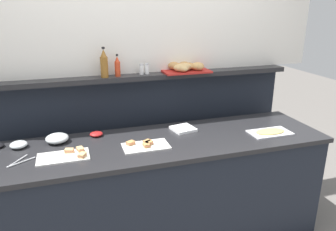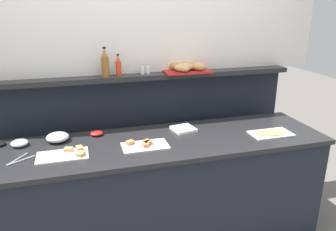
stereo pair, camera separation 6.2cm
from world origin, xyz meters
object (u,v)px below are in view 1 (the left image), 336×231
at_px(condiment_bowl_red, 96,134).
at_px(salt_shaker, 142,69).
at_px(sandwich_platter_front, 145,145).
at_px(hot_sauce_bottle, 117,67).
at_px(serving_tongs, 19,162).
at_px(vinegar_bottle_amber, 104,64).
at_px(glass_bowl_large, 19,145).
at_px(napkin_stack, 183,129).
at_px(cold_cuts_platter, 270,132).
at_px(pepper_shaker, 147,69).
at_px(bread_basket, 185,67).
at_px(sandwich_platter_side, 66,156).
at_px(glass_bowl_medium, 57,139).

distance_m(condiment_bowl_red, salt_shaker, 0.64).
bearing_deg(sandwich_platter_front, hot_sauce_bottle, 100.53).
distance_m(serving_tongs, vinegar_bottle_amber, 0.95).
distance_m(sandwich_platter_front, salt_shaker, 0.69).
relative_size(glass_bowl_large, condiment_bowl_red, 1.21).
bearing_deg(napkin_stack, condiment_bowl_red, 172.95).
bearing_deg(sandwich_platter_front, salt_shaker, 78.26).
bearing_deg(serving_tongs, cold_cuts_platter, -1.52).
relative_size(salt_shaker, pepper_shaker, 1.00).
xyz_separation_m(napkin_stack, bread_basket, (0.11, 0.28, 0.44)).
relative_size(sandwich_platter_side, glass_bowl_medium, 2.03).
relative_size(sandwich_platter_front, serving_tongs, 2.02).
relative_size(glass_bowl_large, pepper_shaker, 1.37).
distance_m(glass_bowl_large, pepper_shaker, 1.13).
height_order(sandwich_platter_front, hot_sauce_bottle, hot_sauce_bottle).
relative_size(sandwich_platter_front, pepper_shaker, 3.76).
height_order(sandwich_platter_side, serving_tongs, sandwich_platter_side).
bearing_deg(napkin_stack, glass_bowl_large, 178.68).
distance_m(napkin_stack, vinegar_bottle_amber, 0.81).
distance_m(glass_bowl_large, napkin_stack, 1.22).
bearing_deg(pepper_shaker, condiment_bowl_red, -155.94).
xyz_separation_m(vinegar_bottle_amber, bread_basket, (0.68, 0.02, -0.07)).
relative_size(salt_shaker, bread_basket, 0.22).
xyz_separation_m(glass_bowl_medium, bread_basket, (1.07, 0.24, 0.42)).
relative_size(serving_tongs, salt_shaker, 1.86).
bearing_deg(condiment_bowl_red, bread_basket, 14.11).
bearing_deg(glass_bowl_medium, condiment_bowl_red, 7.86).
relative_size(hot_sauce_bottle, bread_basket, 0.44).
relative_size(napkin_stack, bread_basket, 0.43).
bearing_deg(sandwich_platter_side, condiment_bowl_red, 53.75).
bearing_deg(hot_sauce_bottle, glass_bowl_medium, -155.19).
xyz_separation_m(cold_cuts_platter, hot_sauce_bottle, (-1.09, 0.54, 0.48)).
relative_size(cold_cuts_platter, serving_tongs, 2.01).
xyz_separation_m(glass_bowl_medium, salt_shaker, (0.70, 0.25, 0.43)).
xyz_separation_m(sandwich_platter_side, serving_tongs, (-0.29, 0.01, -0.00)).
distance_m(sandwich_platter_side, condiment_bowl_red, 0.38).
height_order(hot_sauce_bottle, bread_basket, hot_sauce_bottle).
relative_size(glass_bowl_large, glass_bowl_medium, 0.72).
xyz_separation_m(napkin_stack, vinegar_bottle_amber, (-0.57, 0.27, 0.51)).
height_order(condiment_bowl_red, vinegar_bottle_amber, vinegar_bottle_amber).
bearing_deg(condiment_bowl_red, pepper_shaker, 24.06).
height_order(hot_sauce_bottle, salt_shaker, hot_sauce_bottle).
bearing_deg(napkin_stack, cold_cuts_platter, -23.10).
distance_m(sandwich_platter_front, pepper_shaker, 0.70).
bearing_deg(cold_cuts_platter, sandwich_platter_front, 177.39).
height_order(sandwich_platter_side, bread_basket, bread_basket).
xyz_separation_m(sandwich_platter_side, glass_bowl_medium, (-0.06, 0.27, 0.02)).
xyz_separation_m(pepper_shaker, bread_basket, (0.33, -0.01, -0.00)).
bearing_deg(pepper_shaker, glass_bowl_medium, -161.79).
bearing_deg(sandwich_platter_side, bread_basket, 26.55).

